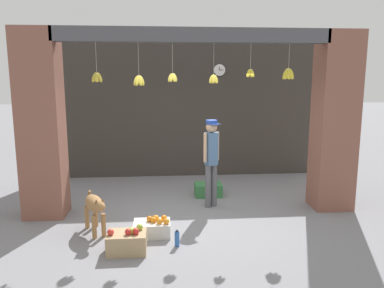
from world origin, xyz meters
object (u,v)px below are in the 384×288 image
shopkeeper (211,156)px  fruit_crate_oranges (153,228)px  dog (95,206)px  fruit_crate_apples (127,242)px  water_bottle (177,239)px  produce_box_green (208,189)px  wall_clock (219,70)px

shopkeeper → fruit_crate_oranges: shopkeeper is taller
dog → fruit_crate_apples: size_ratio=1.52×
water_bottle → produce_box_green: bearing=72.3°
dog → fruit_crate_apples: (0.55, -0.71, -0.29)m
water_bottle → wall_clock: (1.21, 3.99, 2.50)m
shopkeeper → fruit_crate_apples: 2.43m
fruit_crate_oranges → shopkeeper: bearing=49.1°
fruit_crate_oranges → water_bottle: 0.56m
dog → produce_box_green: (2.01, 1.76, -0.31)m
fruit_crate_oranges → produce_box_green: bearing=60.0°
dog → fruit_crate_oranges: dog is taller
dog → shopkeeper: bearing=94.3°
water_bottle → fruit_crate_oranges: bearing=131.0°
dog → fruit_crate_oranges: (0.90, -0.17, -0.32)m
shopkeeper → produce_box_green: shopkeeper is taller
fruit_crate_oranges → wall_clock: bearing=66.2°
fruit_crate_apples → wall_clock: size_ratio=1.85×
fruit_crate_oranges → water_bottle: size_ratio=2.29×
fruit_crate_apples → water_bottle: bearing=9.7°
water_bottle → wall_clock: bearing=73.1°
fruit_crate_apples → wall_clock: wall_clock is taller
dog → wall_clock: size_ratio=2.82×
wall_clock → produce_box_green: bearing=-105.7°
shopkeeper → produce_box_green: 1.09m
fruit_crate_apples → produce_box_green: bearing=59.4°
dog → fruit_crate_oranges: bearing=55.2°
shopkeeper → fruit_crate_apples: bearing=23.0°
fruit_crate_apples → dog: bearing=128.0°
fruit_crate_oranges → water_bottle: (0.36, -0.42, -0.01)m
shopkeeper → dog: bearing=0.3°
produce_box_green → dog: bearing=-138.8°
dog → fruit_crate_oranges: 0.97m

